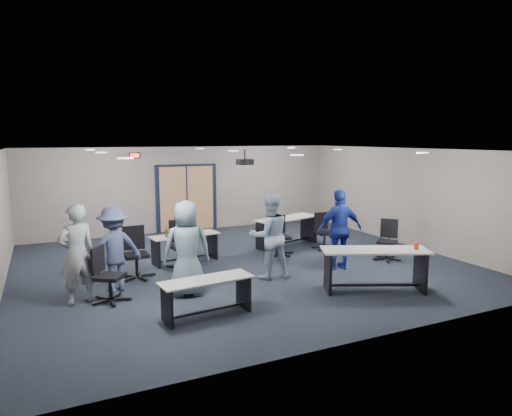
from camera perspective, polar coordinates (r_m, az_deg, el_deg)
name	(u,v)px	position (r m, az deg, el deg)	size (l,w,h in m)	color
floor	(242,265)	(10.89, -1.75, -7.10)	(10.00, 10.00, 0.00)	black
back_wall	(186,189)	(14.80, -8.71, 2.36)	(10.00, 0.04, 2.70)	gray
front_wall	(366,252)	(6.79, 13.54, -5.36)	(10.00, 0.04, 2.70)	gray
right_wall	(406,197)	(13.37, 18.30, 1.34)	(0.04, 9.00, 2.70)	gray
ceiling	(242,150)	(10.48, -1.82, 7.25)	(10.00, 9.00, 0.04)	white
double_door	(187,198)	(14.81, -8.64, 1.19)	(2.00, 0.07, 2.20)	black
exit_sign	(135,155)	(14.30, -14.94, 6.36)	(0.32, 0.07, 0.18)	black
ceiling_projector	(245,162)	(11.07, -1.40, 5.80)	(0.35, 0.32, 0.37)	black
ceiling_can_lights	(237,151)	(10.71, -2.35, 7.12)	(6.24, 5.74, 0.02)	white
table_front_left	(207,291)	(7.81, -6.17, -10.25)	(1.63, 0.68, 0.64)	#AAA8A0
table_front_right	(375,262)	(9.25, 14.66, -6.59)	(2.15, 1.46, 0.97)	#AAA8A0
table_back_left	(185,243)	(11.15, -8.92, -4.35)	(1.73, 0.79, 0.93)	#AAA8A0
table_back_right	(287,227)	(12.65, 3.92, -2.34)	(2.07, 1.17, 0.80)	#AAA8A0
chair_back_a	(136,253)	(10.06, -14.74, -5.47)	(0.70, 0.70, 1.11)	black
chair_back_b	(183,245)	(10.58, -9.16, -4.57)	(0.70, 0.70, 1.11)	black
chair_back_c	(281,236)	(11.68, 3.12, -3.48)	(0.63, 0.63, 1.00)	black
chair_back_d	(325,231)	(12.40, 8.59, -2.91)	(0.61, 0.61, 0.98)	black
chair_loose_left	(110,274)	(8.79, -17.82, -7.91)	(0.65, 0.65, 1.03)	black
chair_loose_right	(387,240)	(11.61, 16.08, -3.90)	(0.63, 0.63, 1.00)	black
person_gray	(77,254)	(8.81, -21.49, -5.39)	(0.67, 0.44, 1.83)	gray
person_plaid	(187,248)	(8.74, -8.63, -4.98)	(0.89, 0.58, 1.83)	slate
person_lightblue	(270,236)	(9.70, 1.70, -3.51)	(0.89, 0.69, 1.83)	#98ADCA
person_navy	(340,230)	(10.53, 10.44, -2.67)	(1.07, 0.45, 1.83)	navy
person_back	(114,249)	(9.32, -17.33, -4.89)	(1.08, 0.62, 1.68)	#3A4469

